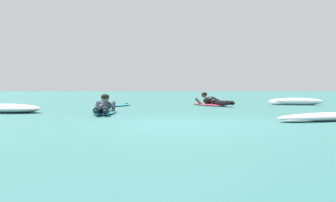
# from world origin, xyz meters

# --- Properties ---
(ground_plane) EXTENTS (120.00, 120.00, 0.00)m
(ground_plane) POSITION_xyz_m (0.00, 10.00, 0.00)
(ground_plane) COLOR #387A75
(surfer_near) EXTENTS (0.72, 2.58, 0.54)m
(surfer_near) POSITION_xyz_m (-1.96, 3.17, 0.14)
(surfer_near) COLOR #2DB2D1
(surfer_near) RESTS_ON ground
(surfer_far) EXTENTS (1.38, 2.44, 0.53)m
(surfer_far) POSITION_xyz_m (1.37, 7.67, 0.14)
(surfer_far) COLOR #E54C66
(surfer_far) RESTS_ON ground
(drifting_surfboard) EXTENTS (1.49, 2.01, 0.16)m
(drifting_surfboard) POSITION_xyz_m (-2.15, 7.16, 0.03)
(drifting_surfboard) COLOR #2DB2D1
(drifting_surfboard) RESTS_ON ground
(whitewater_front) EXTENTS (2.27, 1.62, 0.23)m
(whitewater_front) POSITION_xyz_m (-4.61, 3.60, 0.11)
(whitewater_front) COLOR white
(whitewater_front) RESTS_ON ground
(whitewater_mid_left) EXTENTS (2.65, 1.49, 0.16)m
(whitewater_mid_left) POSITION_xyz_m (2.92, 0.83, 0.08)
(whitewater_mid_left) COLOR white
(whitewater_mid_left) RESTS_ON ground
(whitewater_mid_right) EXTENTS (2.11, 0.95, 0.27)m
(whitewater_mid_right) POSITION_xyz_m (4.64, 8.19, 0.13)
(whitewater_mid_right) COLOR white
(whitewater_mid_right) RESTS_ON ground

